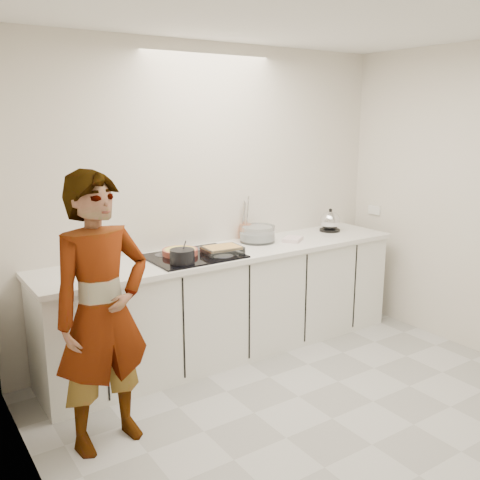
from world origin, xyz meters
TOP-DOWN VIEW (x-y plane):
  - floor at (0.00, 0.00)m, footprint 3.60×3.20m
  - ceiling at (0.00, 0.00)m, footprint 3.60×3.20m
  - wall_back at (0.00, 1.60)m, footprint 3.60×0.00m
  - wall_left at (-1.80, 0.00)m, footprint 0.00×3.20m
  - base_cabinets at (0.00, 1.28)m, footprint 3.20×0.58m
  - countertop at (0.00, 1.28)m, footprint 3.24×0.64m
  - hob at (-0.35, 1.26)m, footprint 0.72×0.54m
  - tart_dish at (-0.43, 1.34)m, footprint 0.35×0.35m
  - saucepan at (-0.53, 1.11)m, footprint 0.19×0.19m
  - baking_dish at (-0.13, 1.18)m, footprint 0.32×0.24m
  - mixing_bowl at (0.37, 1.40)m, footprint 0.41×0.41m
  - tea_towel at (0.65, 1.25)m, footprint 0.25×0.23m
  - kettle at (1.22, 1.37)m, footprint 0.26×0.26m
  - utensil_crock at (0.35, 1.55)m, footprint 0.13×0.13m
  - cook at (-1.34, 0.61)m, footprint 0.68×0.50m

SIDE VIEW (x-z plane):
  - floor at x=0.00m, z-range 0.00..0.00m
  - base_cabinets at x=0.00m, z-range 0.00..0.87m
  - cook at x=-1.34m, z-range 0.00..1.71m
  - countertop at x=0.00m, z-range 0.87..0.91m
  - hob at x=-0.35m, z-range 0.91..0.92m
  - tea_towel at x=0.65m, z-range 0.91..0.94m
  - tart_dish at x=-0.43m, z-range 0.93..0.97m
  - baking_dish at x=-0.13m, z-range 0.93..0.99m
  - utensil_crock at x=0.35m, z-range 0.91..1.04m
  - saucepan at x=-0.53m, z-range 0.89..1.07m
  - mixing_bowl at x=0.37m, z-range 0.90..1.05m
  - kettle at x=1.22m, z-range 0.89..1.12m
  - wall_back at x=0.00m, z-range 0.00..2.60m
  - wall_left at x=-1.80m, z-range 0.00..2.60m
  - ceiling at x=0.00m, z-range 2.60..2.60m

